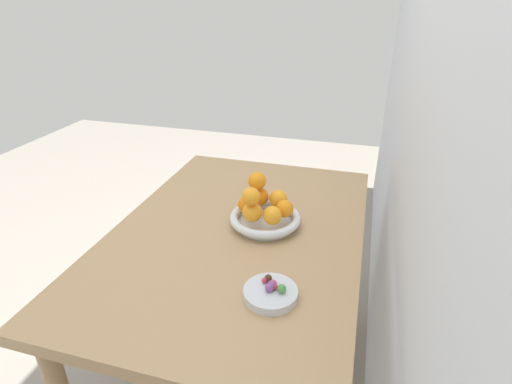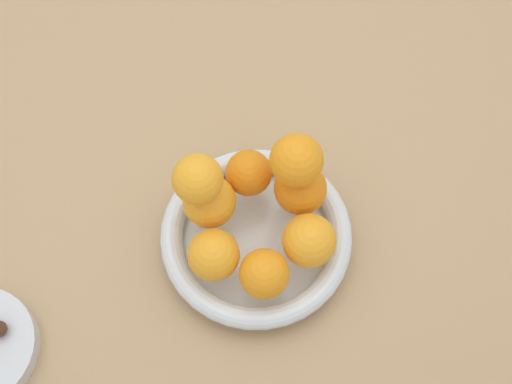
{
  "view_description": "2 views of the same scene",
  "coord_description": "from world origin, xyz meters",
  "px_view_note": "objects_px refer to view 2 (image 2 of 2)",
  "views": [
    {
      "loc": [
        1.0,
        0.34,
        1.41
      ],
      "look_at": [
        -0.05,
        0.05,
        0.85
      ],
      "focal_mm": 28.0,
      "sensor_mm": 36.0,
      "label": 1
    },
    {
      "loc": [
        -0.02,
        0.34,
        1.47
      ],
      "look_at": [
        -0.05,
        0.07,
        0.88
      ],
      "focal_mm": 45.0,
      "sensor_mm": 36.0,
      "label": 2
    }
  ],
  "objects_px": {
    "fruit_bowl": "(256,236)",
    "orange_6": "(198,179)",
    "orange_3": "(309,240)",
    "orange_1": "(210,255)",
    "orange_2": "(264,274)",
    "orange_5": "(249,173)",
    "orange_4": "(300,189)",
    "dining_table": "(215,217)",
    "orange_7": "(296,160)",
    "orange_0": "(206,202)"
  },
  "relations": [
    {
      "from": "orange_2",
      "to": "orange_3",
      "type": "distance_m",
      "value": 0.06
    },
    {
      "from": "orange_2",
      "to": "orange_4",
      "type": "relative_size",
      "value": 0.91
    },
    {
      "from": "dining_table",
      "to": "orange_3",
      "type": "bearing_deg",
      "value": 135.18
    },
    {
      "from": "orange_5",
      "to": "orange_7",
      "type": "distance_m",
      "value": 0.08
    },
    {
      "from": "orange_2",
      "to": "orange_7",
      "type": "xyz_separation_m",
      "value": [
        -0.04,
        -0.1,
        0.06
      ]
    },
    {
      "from": "fruit_bowl",
      "to": "orange_2",
      "type": "bearing_deg",
      "value": 92.47
    },
    {
      "from": "orange_7",
      "to": "orange_6",
      "type": "bearing_deg",
      "value": 6.12
    },
    {
      "from": "orange_2",
      "to": "orange_5",
      "type": "bearing_deg",
      "value": -87.53
    },
    {
      "from": "orange_4",
      "to": "fruit_bowl",
      "type": "bearing_deg",
      "value": 32.47
    },
    {
      "from": "orange_1",
      "to": "orange_5",
      "type": "bearing_deg",
      "value": -118.29
    },
    {
      "from": "orange_4",
      "to": "orange_5",
      "type": "bearing_deg",
      "value": -25.62
    },
    {
      "from": "dining_table",
      "to": "orange_4",
      "type": "distance_m",
      "value": 0.19
    },
    {
      "from": "dining_table",
      "to": "orange_3",
      "type": "height_order",
      "value": "orange_3"
    },
    {
      "from": "fruit_bowl",
      "to": "orange_4",
      "type": "distance_m",
      "value": 0.08
    },
    {
      "from": "orange_1",
      "to": "orange_7",
      "type": "bearing_deg",
      "value": -143.51
    },
    {
      "from": "fruit_bowl",
      "to": "orange_6",
      "type": "height_order",
      "value": "orange_6"
    },
    {
      "from": "dining_table",
      "to": "orange_1",
      "type": "bearing_deg",
      "value": 87.78
    },
    {
      "from": "orange_1",
      "to": "orange_6",
      "type": "relative_size",
      "value": 1.05
    },
    {
      "from": "orange_6",
      "to": "orange_7",
      "type": "xyz_separation_m",
      "value": [
        -0.1,
        -0.01,
        0.0
      ]
    },
    {
      "from": "dining_table",
      "to": "orange_0",
      "type": "distance_m",
      "value": 0.17
    },
    {
      "from": "dining_table",
      "to": "orange_2",
      "type": "height_order",
      "value": "orange_2"
    },
    {
      "from": "fruit_bowl",
      "to": "orange_4",
      "type": "bearing_deg",
      "value": -147.53
    },
    {
      "from": "dining_table",
      "to": "orange_7",
      "type": "distance_m",
      "value": 0.24
    },
    {
      "from": "fruit_bowl",
      "to": "orange_2",
      "type": "xyz_separation_m",
      "value": [
        -0.0,
        0.06,
        0.05
      ]
    },
    {
      "from": "fruit_bowl",
      "to": "orange_2",
      "type": "relative_size",
      "value": 4.07
    },
    {
      "from": "dining_table",
      "to": "orange_4",
      "type": "bearing_deg",
      "value": 158.17
    },
    {
      "from": "orange_3",
      "to": "orange_4",
      "type": "height_order",
      "value": "same"
    },
    {
      "from": "orange_7",
      "to": "fruit_bowl",
      "type": "bearing_deg",
      "value": 40.68
    },
    {
      "from": "orange_1",
      "to": "orange_2",
      "type": "xyz_separation_m",
      "value": [
        -0.06,
        0.03,
        -0.0
      ]
    },
    {
      "from": "orange_1",
      "to": "orange_5",
      "type": "distance_m",
      "value": 0.11
    },
    {
      "from": "orange_0",
      "to": "orange_7",
      "type": "xyz_separation_m",
      "value": [
        -0.1,
        -0.01,
        0.06
      ]
    },
    {
      "from": "orange_0",
      "to": "orange_3",
      "type": "xyz_separation_m",
      "value": [
        -0.11,
        0.06,
        -0.0
      ]
    },
    {
      "from": "orange_0",
      "to": "orange_2",
      "type": "bearing_deg",
      "value": 122.51
    },
    {
      "from": "fruit_bowl",
      "to": "orange_6",
      "type": "distance_m",
      "value": 0.12
    },
    {
      "from": "fruit_bowl",
      "to": "orange_3",
      "type": "height_order",
      "value": "orange_3"
    },
    {
      "from": "dining_table",
      "to": "orange_3",
      "type": "distance_m",
      "value": 0.22
    },
    {
      "from": "orange_2",
      "to": "orange_4",
      "type": "distance_m",
      "value": 0.11
    },
    {
      "from": "orange_3",
      "to": "orange_5",
      "type": "xyz_separation_m",
      "value": [
        0.06,
        -0.09,
        -0.0
      ]
    },
    {
      "from": "fruit_bowl",
      "to": "orange_0",
      "type": "relative_size",
      "value": 3.7
    },
    {
      "from": "fruit_bowl",
      "to": "orange_3",
      "type": "bearing_deg",
      "value": 152.47
    },
    {
      "from": "orange_1",
      "to": "orange_7",
      "type": "xyz_separation_m",
      "value": [
        -0.1,
        -0.07,
        0.06
      ]
    },
    {
      "from": "dining_table",
      "to": "orange_7",
      "type": "height_order",
      "value": "orange_7"
    },
    {
      "from": "orange_0",
      "to": "orange_2",
      "type": "relative_size",
      "value": 1.1
    },
    {
      "from": "dining_table",
      "to": "orange_4",
      "type": "height_order",
      "value": "orange_4"
    },
    {
      "from": "orange_3",
      "to": "orange_4",
      "type": "relative_size",
      "value": 0.99
    },
    {
      "from": "dining_table",
      "to": "orange_6",
      "type": "bearing_deg",
      "value": 79.67
    },
    {
      "from": "dining_table",
      "to": "orange_4",
      "type": "relative_size",
      "value": 18.15
    },
    {
      "from": "dining_table",
      "to": "orange_1",
      "type": "distance_m",
      "value": 0.19
    },
    {
      "from": "fruit_bowl",
      "to": "orange_1",
      "type": "bearing_deg",
      "value": 32.47
    },
    {
      "from": "dining_table",
      "to": "fruit_bowl",
      "type": "height_order",
      "value": "fruit_bowl"
    }
  ]
}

